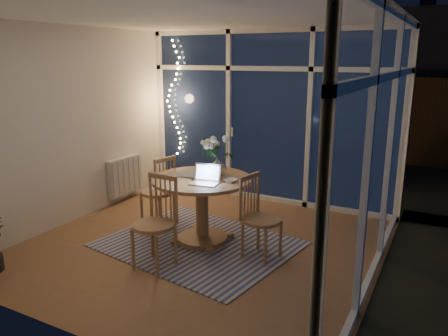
# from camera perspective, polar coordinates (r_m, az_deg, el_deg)

# --- Properties ---
(floor) EXTENTS (4.00, 4.00, 0.00)m
(floor) POSITION_cam_1_polar(r_m,az_deg,el_deg) (5.34, -2.77, -9.98)
(floor) COLOR brown
(floor) RESTS_ON ground
(ceiling) EXTENTS (4.00, 4.00, 0.00)m
(ceiling) POSITION_cam_1_polar(r_m,az_deg,el_deg) (4.88, -3.16, 19.05)
(ceiling) COLOR silver
(ceiling) RESTS_ON wall_back
(wall_back) EXTENTS (4.00, 0.04, 2.60)m
(wall_back) POSITION_cam_1_polar(r_m,az_deg,el_deg) (6.72, 5.88, 6.59)
(wall_back) COLOR silver
(wall_back) RESTS_ON floor
(wall_front) EXTENTS (4.00, 0.04, 2.60)m
(wall_front) POSITION_cam_1_polar(r_m,az_deg,el_deg) (3.43, -20.33, -1.72)
(wall_front) COLOR silver
(wall_front) RESTS_ON floor
(wall_left) EXTENTS (0.04, 4.00, 2.60)m
(wall_left) POSITION_cam_1_polar(r_m,az_deg,el_deg) (6.20, -19.09, 5.24)
(wall_left) COLOR silver
(wall_left) RESTS_ON floor
(wall_right) EXTENTS (0.04, 4.00, 2.60)m
(wall_right) POSITION_cam_1_polar(r_m,az_deg,el_deg) (4.30, 20.61, 1.36)
(wall_right) COLOR silver
(wall_right) RESTS_ON floor
(window_wall_back) EXTENTS (4.00, 0.10, 2.60)m
(window_wall_back) POSITION_cam_1_polar(r_m,az_deg,el_deg) (6.68, 5.75, 6.55)
(window_wall_back) COLOR white
(window_wall_back) RESTS_ON floor
(window_wall_right) EXTENTS (0.10, 4.00, 2.60)m
(window_wall_right) POSITION_cam_1_polar(r_m,az_deg,el_deg) (4.30, 20.09, 1.42)
(window_wall_right) COLOR white
(window_wall_right) RESTS_ON floor
(radiator) EXTENTS (0.10, 0.70, 0.58)m
(radiator) POSITION_cam_1_polar(r_m,az_deg,el_deg) (6.98, -12.80, -0.95)
(radiator) COLOR silver
(radiator) RESTS_ON wall_left
(fairy_lights) EXTENTS (0.24, 0.10, 1.85)m
(fairy_lights) POSITION_cam_1_polar(r_m,az_deg,el_deg) (7.37, -6.55, 9.01)
(fairy_lights) COLOR #ECBF5E
(fairy_lights) RESTS_ON window_wall_back
(garden_patio) EXTENTS (12.00, 6.00, 0.10)m
(garden_patio) POSITION_cam_1_polar(r_m,az_deg,el_deg) (9.66, 15.20, 0.30)
(garden_patio) COLOR black
(garden_patio) RESTS_ON ground
(garden_fence) EXTENTS (11.00, 0.08, 1.80)m
(garden_fence) POSITION_cam_1_polar(r_m,az_deg,el_deg) (10.07, 13.43, 6.54)
(garden_fence) COLOR #3B2715
(garden_fence) RESTS_ON ground
(neighbour_roof) EXTENTS (7.00, 3.00, 2.20)m
(neighbour_roof) POSITION_cam_1_polar(r_m,az_deg,el_deg) (12.86, 18.65, 13.62)
(neighbour_roof) COLOR #31343A
(neighbour_roof) RESTS_ON ground
(garden_shrubs) EXTENTS (0.90, 0.90, 0.90)m
(garden_shrubs) POSITION_cam_1_polar(r_m,az_deg,el_deg) (8.44, 4.31, 2.35)
(garden_shrubs) COLOR black
(garden_shrubs) RESTS_ON ground
(rug) EXTENTS (2.40, 2.04, 0.01)m
(rug) POSITION_cam_1_polar(r_m,az_deg,el_deg) (5.35, -3.37, -9.86)
(rug) COLOR #C2B49E
(rug) RESTS_ON floor
(dining_table) EXTENTS (1.36, 1.36, 0.81)m
(dining_table) POSITION_cam_1_polar(r_m,az_deg,el_deg) (5.28, -2.87, -5.53)
(dining_table) COLOR #8D583F
(dining_table) RESTS_ON floor
(chair_left) EXTENTS (0.54, 0.54, 0.97)m
(chair_left) POSITION_cam_1_polar(r_m,az_deg,el_deg) (5.83, -8.71, -2.90)
(chair_left) COLOR #8D583F
(chair_left) RESTS_ON floor
(chair_right) EXTENTS (0.52, 0.52, 0.96)m
(chair_right) POSITION_cam_1_polar(r_m,az_deg,el_deg) (4.83, 5.00, -6.52)
(chair_right) COLOR #8D583F
(chair_right) RESTS_ON floor
(chair_front) EXTENTS (0.48, 0.48, 1.01)m
(chair_front) POSITION_cam_1_polar(r_m,az_deg,el_deg) (4.67, -9.20, -7.11)
(chair_front) COLOR #8D583F
(chair_front) RESTS_ON floor
(laptop) EXTENTS (0.35, 0.31, 0.23)m
(laptop) POSITION_cam_1_polar(r_m,az_deg,el_deg) (4.88, -2.61, -0.81)
(laptop) COLOR silver
(laptop) RESTS_ON dining_table
(flower_vase) EXTENTS (0.23, 0.23, 0.21)m
(flower_vase) POSITION_cam_1_polar(r_m,az_deg,el_deg) (5.23, -0.86, 0.14)
(flower_vase) COLOR white
(flower_vase) RESTS_ON dining_table
(bowl) EXTENTS (0.17, 0.17, 0.04)m
(bowl) POSITION_cam_1_polar(r_m,az_deg,el_deg) (4.97, 0.85, -1.64)
(bowl) COLOR silver
(bowl) RESTS_ON dining_table
(newspapers) EXTENTS (0.38, 0.30, 0.02)m
(newspapers) POSITION_cam_1_polar(r_m,az_deg,el_deg) (5.26, -4.27, -0.89)
(newspapers) COLOR silver
(newspapers) RESTS_ON dining_table
(phone) EXTENTS (0.11, 0.07, 0.01)m
(phone) POSITION_cam_1_polar(r_m,az_deg,el_deg) (5.04, -3.61, -1.61)
(phone) COLOR black
(phone) RESTS_ON dining_table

